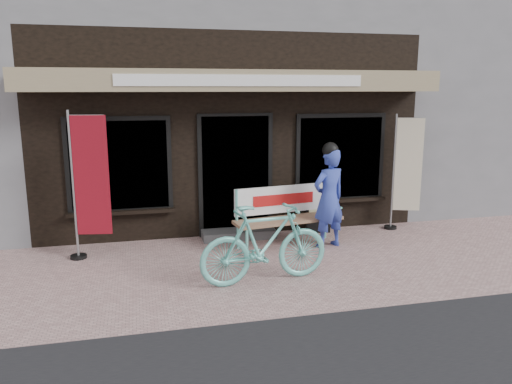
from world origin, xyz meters
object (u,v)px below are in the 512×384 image
object	(u,v)px
menu_stand	(319,209)
nobori_red	(89,184)
bicycle	(265,244)
person	(329,196)
nobori_cream	(405,171)
bench	(286,211)

from	to	relation	value
menu_stand	nobori_red	bearing A→B (deg)	-164.95
bicycle	nobori_red	xyz separation A→B (m)	(-2.38, 1.59, 0.64)
person	menu_stand	size ratio (longest dim) A/B	1.98
nobori_cream	menu_stand	xyz separation A→B (m)	(-1.65, 0.14, -0.66)
bench	nobori_cream	world-z (taller)	nobori_cream
bench	nobori_red	bearing A→B (deg)	170.54
person	bench	bearing A→B (deg)	141.41
person	nobori_cream	xyz separation A→B (m)	(1.78, 0.67, 0.25)
bicycle	menu_stand	size ratio (longest dim) A/B	2.06
person	bicycle	xyz separation A→B (m)	(-1.43, -1.28, -0.32)
person	nobori_cream	size ratio (longest dim) A/B	0.82
bench	menu_stand	size ratio (longest dim) A/B	2.14
bench	nobori_cream	xyz separation A→B (m)	(2.44, 0.43, 0.53)
bench	bicycle	distance (m)	1.71
bench	bicycle	size ratio (longest dim) A/B	1.04
bicycle	nobori_cream	size ratio (longest dim) A/B	0.85
person	bicycle	distance (m)	1.94
person	menu_stand	world-z (taller)	person
bench	person	bearing A→B (deg)	-28.71
menu_stand	bicycle	bearing A→B (deg)	-119.00
bench	person	size ratio (longest dim) A/B	1.08
nobori_cream	bench	bearing A→B (deg)	-150.86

